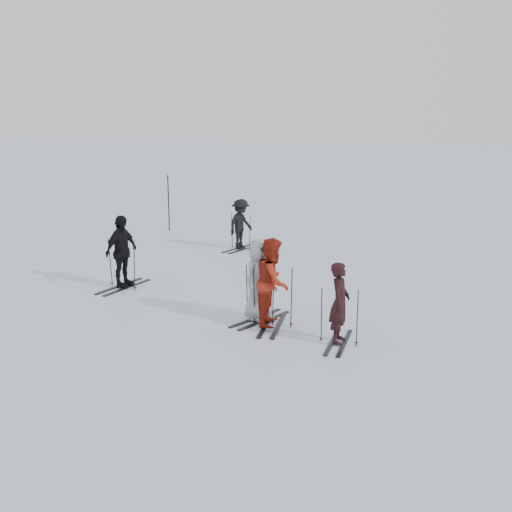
{
  "coord_description": "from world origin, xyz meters",
  "views": [
    {
      "loc": [
        2.49,
        -13.78,
        4.62
      ],
      "look_at": [
        0.0,
        1.0,
        1.0
      ],
      "focal_mm": 45.0,
      "sensor_mm": 36.0,
      "label": 1
    }
  ],
  "objects_px": {
    "skier_uphill_left": "(122,252)",
    "piste_marker": "(169,203)",
    "skier_uphill_far": "(241,225)",
    "skier_grey": "(260,280)",
    "skier_near_dark": "(340,304)",
    "skier_red": "(273,283)"
  },
  "relations": [
    {
      "from": "skier_red",
      "to": "skier_uphill_far",
      "type": "bearing_deg",
      "value": 17.88
    },
    {
      "from": "skier_red",
      "to": "skier_grey",
      "type": "relative_size",
      "value": 1.04
    },
    {
      "from": "skier_grey",
      "to": "skier_uphill_far",
      "type": "bearing_deg",
      "value": 46.49
    },
    {
      "from": "piste_marker",
      "to": "skier_red",
      "type": "bearing_deg",
      "value": -61.45
    },
    {
      "from": "skier_uphill_far",
      "to": "piste_marker",
      "type": "bearing_deg",
      "value": 77.91
    },
    {
      "from": "skier_red",
      "to": "skier_uphill_far",
      "type": "xyz_separation_m",
      "value": [
        -2.03,
        6.98,
        -0.13
      ]
    },
    {
      "from": "skier_uphill_left",
      "to": "skier_uphill_far",
      "type": "bearing_deg",
      "value": -3.59
    },
    {
      "from": "skier_near_dark",
      "to": "skier_uphill_far",
      "type": "xyz_separation_m",
      "value": [
        -3.45,
        7.79,
        -0.01
      ]
    },
    {
      "from": "skier_grey",
      "to": "skier_uphill_far",
      "type": "xyz_separation_m",
      "value": [
        -1.7,
        6.7,
        -0.1
      ]
    },
    {
      "from": "skier_near_dark",
      "to": "piste_marker",
      "type": "relative_size",
      "value": 0.78
    },
    {
      "from": "skier_red",
      "to": "skier_grey",
      "type": "xyz_separation_m",
      "value": [
        -0.32,
        0.28,
        -0.04
      ]
    },
    {
      "from": "skier_uphill_left",
      "to": "piste_marker",
      "type": "distance_m",
      "value": 7.44
    },
    {
      "from": "skier_near_dark",
      "to": "skier_uphill_far",
      "type": "bearing_deg",
      "value": 31.29
    },
    {
      "from": "skier_uphill_far",
      "to": "piste_marker",
      "type": "height_order",
      "value": "piste_marker"
    },
    {
      "from": "skier_uphill_left",
      "to": "skier_near_dark",
      "type": "bearing_deg",
      "value": -97.74
    },
    {
      "from": "skier_red",
      "to": "skier_uphill_left",
      "type": "height_order",
      "value": "skier_red"
    },
    {
      "from": "skier_uphill_far",
      "to": "piste_marker",
      "type": "distance_m",
      "value": 4.1
    },
    {
      "from": "skier_grey",
      "to": "skier_red",
      "type": "bearing_deg",
      "value": -99.16
    },
    {
      "from": "skier_red",
      "to": "skier_grey",
      "type": "height_order",
      "value": "skier_red"
    },
    {
      "from": "skier_uphill_left",
      "to": "skier_uphill_far",
      "type": "relative_size",
      "value": 1.15
    },
    {
      "from": "skier_near_dark",
      "to": "skier_uphill_left",
      "type": "relative_size",
      "value": 0.87
    },
    {
      "from": "piste_marker",
      "to": "skier_uphill_far",
      "type": "bearing_deg",
      "value": -39.06
    }
  ]
}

